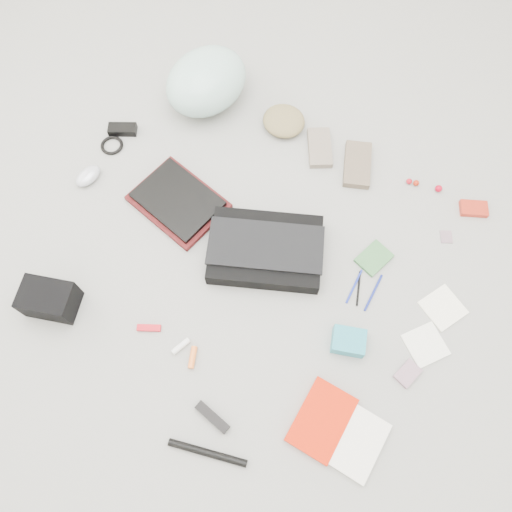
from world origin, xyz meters
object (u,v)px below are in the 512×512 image
at_px(bike_helmet, 206,81).
at_px(messenger_bag, 265,250).
at_px(laptop, 178,199).
at_px(book_red, 322,420).
at_px(camera_bag, 49,299).
at_px(accordion_wallet, 348,341).

bearing_deg(bike_helmet, messenger_bag, -28.62).
height_order(laptop, book_red, laptop).
bearing_deg(camera_bag, messenger_bag, 25.89).
xyz_separation_m(bike_helmet, book_red, (0.94, -1.02, -0.10)).
height_order(camera_bag, accordion_wallet, camera_bag).
height_order(laptop, accordion_wallet, accordion_wallet).
bearing_deg(laptop, accordion_wallet, -0.43).
bearing_deg(book_red, laptop, 152.90).
distance_m(messenger_bag, camera_bag, 0.78).
relative_size(messenger_bag, laptop, 1.32).
relative_size(messenger_bag, book_red, 1.75).
xyz_separation_m(laptop, accordion_wallet, (0.80, -0.24, -0.01)).
bearing_deg(accordion_wallet, bike_helmet, 126.56).
relative_size(camera_bag, book_red, 0.77).
bearing_deg(messenger_bag, bike_helmet, 114.09).
distance_m(bike_helmet, accordion_wallet, 1.19).
bearing_deg(laptop, messenger_bag, 9.15).
distance_m(laptop, accordion_wallet, 0.83).
bearing_deg(messenger_bag, accordion_wallet, -44.62).
height_order(bike_helmet, book_red, bike_helmet).
relative_size(laptop, accordion_wallet, 2.75).
bearing_deg(camera_bag, laptop, 55.65).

